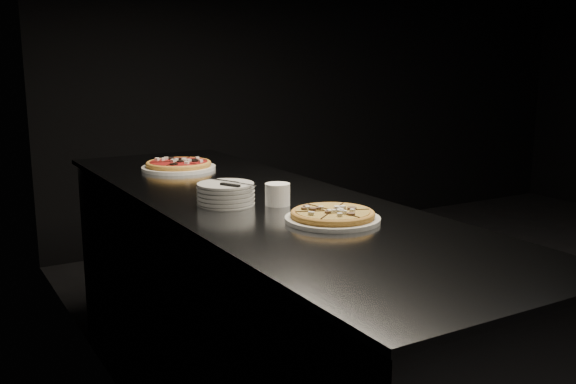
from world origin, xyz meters
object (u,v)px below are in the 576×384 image
plate_stack (226,194)px  cutlery (229,183)px  pizza_tomato (179,165)px  pizza_mushroom (333,216)px  ramekin (277,194)px  counter (255,317)px

plate_stack → cutlery: size_ratio=0.94×
pizza_tomato → cutlery: 0.77m
pizza_mushroom → ramekin: bearing=96.9°
counter → cutlery: size_ratio=11.96×
pizza_mushroom → plate_stack: size_ratio=1.73×
ramekin → pizza_tomato: bearing=91.8°
counter → plate_stack: bearing=-155.4°
plate_stack → cutlery: 0.04m
ramekin → plate_stack: bearing=144.5°
cutlery → plate_stack: bearing=92.5°
plate_stack → cutlery: cutlery is taller
pizza_mushroom → plate_stack: 0.42m
cutlery → ramekin: 0.17m
ramekin → cutlery: bearing=147.2°
pizza_mushroom → ramekin: (-0.03, 0.28, 0.02)m
pizza_tomato → cutlery: size_ratio=1.72×
counter → pizza_tomato: pizza_tomato is taller
pizza_tomato → ramekin: 0.85m
plate_stack → counter: bearing=24.6°
pizza_mushroom → pizza_tomato: (-0.06, 1.13, 0.00)m
pizza_mushroom → cutlery: bearing=114.8°
pizza_tomato → cutlery: cutlery is taller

